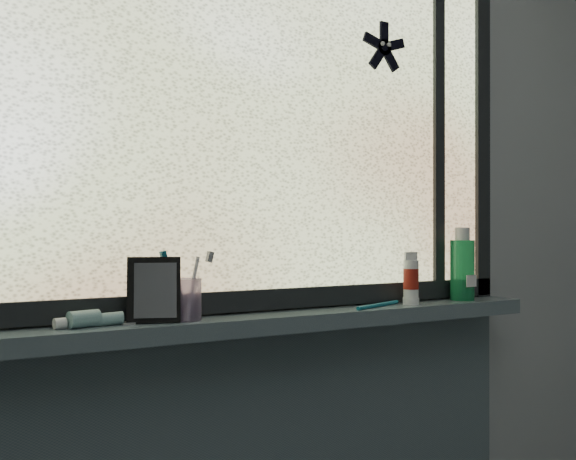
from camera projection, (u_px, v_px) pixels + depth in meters
The scene contains 13 objects.
wall_back at pixel (247, 218), 1.58m from camera, with size 3.00×0.01×2.50m, color #9EA3A8.
windowsill at pixel (261, 323), 1.52m from camera, with size 1.62×0.14×0.04m, color #4A5A62.
window_pane at pixel (251, 103), 1.56m from camera, with size 1.50×0.01×1.00m, color silver.
frame_bottom at pixel (252, 300), 1.56m from camera, with size 1.60×0.03×0.05m, color black.
frame_right at pixel (480, 128), 1.94m from camera, with size 0.05×0.03×1.10m, color black.
frame_mullion at pixel (437, 123), 1.86m from camera, with size 0.04×0.03×1.00m, color black.
starfish_sticker at pixel (384, 47), 1.75m from camera, with size 0.15×0.02×0.15m, color black, non-canonical shape.
vanity_mirror at pixel (154, 290), 1.38m from camera, with size 0.11×0.06×0.14m, color black.
toothpaste_tube at pixel (94, 318), 1.32m from camera, with size 0.20×0.04×0.04m, color silver, non-canonical shape.
toothbrush_cup at pixel (186, 299), 1.42m from camera, with size 0.07×0.07×0.09m, color #B397C8.
toothbrush_lying at pixel (378, 304), 1.67m from camera, with size 0.24×0.02×0.02m, color #0B556B, non-canonical shape.
mouthwash_bottle at pixel (462, 264), 1.83m from camera, with size 0.07×0.07×0.17m, color #1D9654.
cream_tube at pixel (411, 276), 1.73m from camera, with size 0.04×0.04×0.10m, color silver.
Camera 1 is at (-0.70, -0.12, 1.22)m, focal length 40.00 mm.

